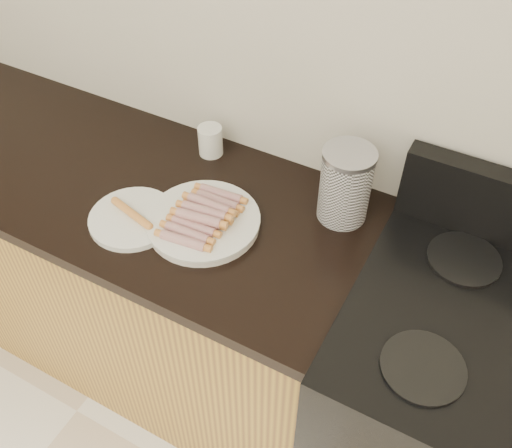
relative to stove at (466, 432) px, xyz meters
The scene contains 12 objects.
wall_back 1.19m from the stove, 157.38° to the left, with size 4.00×0.04×2.60m, color silver.
cabinet_base 1.48m from the stove, behind, with size 2.20×0.59×0.86m, color #AF872F.
counter_slab 1.54m from the stove, behind, with size 2.20×0.62×0.04m, color black.
stove is the anchor object (origin of this frame).
burner_near_left 0.52m from the stove, 135.00° to the right, with size 0.18×0.18×0.01m, color black.
burner_far_left 0.52m from the stove, 135.00° to the left, with size 0.18×0.18×0.01m, color black.
main_plate 0.92m from the stove, behind, with size 0.30×0.30×0.02m, color white.
side_plate 1.08m from the stove, behind, with size 0.23×0.23×0.02m, color silver.
hotdog_pile 0.94m from the stove, behind, with size 0.12×0.23×0.05m.
plain_sausages 1.09m from the stove, behind, with size 0.14×0.06×0.02m.
canister 0.77m from the stove, 159.59° to the left, with size 0.14×0.14×0.21m.
mug 1.09m from the stove, 165.49° to the left, with size 0.07×0.07×0.09m, color white.
Camera 1 is at (0.60, 0.80, 1.98)m, focal length 40.00 mm.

